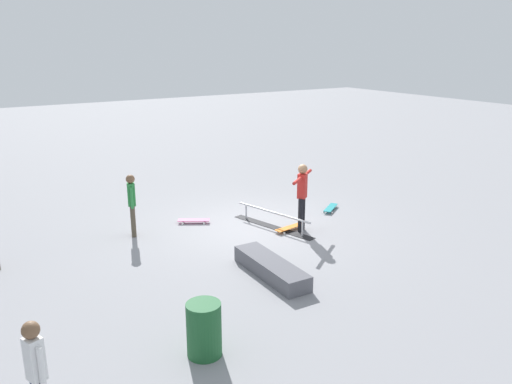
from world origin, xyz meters
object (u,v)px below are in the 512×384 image
(skateboard_main, at_px, (289,228))
(trash_bin, at_px, (204,329))
(bystander_white_shirt, at_px, (36,372))
(skate_ledge, at_px, (271,268))
(grind_rail, at_px, (273,220))
(skater_main, at_px, (302,193))
(bystander_green_shirt, at_px, (132,202))
(loose_skateboard_teal, at_px, (331,208))
(loose_skateboard_pink, at_px, (194,220))

(skateboard_main, height_order, trash_bin, trash_bin)
(skateboard_main, distance_m, bystander_white_shirt, 7.67)
(skate_ledge, relative_size, bystander_white_shirt, 1.38)
(grind_rail, distance_m, skater_main, 1.08)
(bystander_green_shirt, xyz_separation_m, bystander_white_shirt, (-5.74, 3.12, -0.01))
(loose_skateboard_teal, xyz_separation_m, trash_bin, (-4.29, 6.04, 0.35))
(skate_ledge, relative_size, trash_bin, 2.45)
(bystander_green_shirt, bearing_deg, skate_ledge, -140.23)
(skate_ledge, bearing_deg, trash_bin, 126.36)
(skate_ledge, bearing_deg, bystander_white_shirt, 114.75)
(bystander_green_shirt, bearing_deg, loose_skateboard_teal, -84.77)
(grind_rail, bearing_deg, loose_skateboard_pink, 34.58)
(skate_ledge, relative_size, loose_skateboard_pink, 2.60)
(bystander_green_shirt, relative_size, loose_skateboard_pink, 1.92)
(loose_skateboard_pink, bearing_deg, grind_rail, 169.91)
(bystander_white_shirt, bearing_deg, trash_bin, 81.31)
(loose_skateboard_pink, distance_m, trash_bin, 5.87)
(skate_ledge, relative_size, skateboard_main, 2.51)
(grind_rail, distance_m, skate_ledge, 2.79)
(bystander_green_shirt, bearing_deg, grind_rail, -96.08)
(grind_rail, height_order, loose_skateboard_pink, grind_rail)
(skater_main, height_order, bystander_white_shirt, skater_main)
(loose_skateboard_pink, relative_size, trash_bin, 0.94)
(skater_main, distance_m, bystander_green_shirt, 4.06)
(loose_skateboard_pink, xyz_separation_m, trash_bin, (-5.35, 2.38, 0.35))
(loose_skateboard_teal, bearing_deg, skate_ledge, 179.73)
(skater_main, relative_size, loose_skateboard_teal, 2.18)
(skateboard_main, height_order, bystander_white_shirt, bystander_white_shirt)
(skateboard_main, bearing_deg, bystander_green_shirt, -35.20)
(grind_rail, xyz_separation_m, trash_bin, (-4.01, 3.93, 0.24))
(loose_skateboard_pink, bearing_deg, trash_bin, 96.86)
(skate_ledge, bearing_deg, loose_skateboard_teal, -55.25)
(bystander_white_shirt, bearing_deg, bystander_green_shirt, 132.23)
(loose_skateboard_teal, bearing_deg, bystander_green_shirt, 134.10)
(loose_skateboard_pink, height_order, loose_skateboard_teal, same)
(bystander_green_shirt, bearing_deg, trash_bin, -172.18)
(bystander_green_shirt, relative_size, loose_skateboard_teal, 1.96)
(skater_main, xyz_separation_m, bystander_white_shirt, (-3.87, 6.72, -0.13))
(trash_bin, bearing_deg, skateboard_main, -48.93)
(grind_rail, relative_size, skater_main, 1.48)
(skateboard_main, xyz_separation_m, loose_skateboard_teal, (0.69, -1.90, 0.00))
(bystander_white_shirt, height_order, trash_bin, bystander_white_shirt)
(skate_ledge, relative_size, bystander_green_shirt, 1.36)
(skate_ledge, distance_m, skateboard_main, 2.60)
(skate_ledge, height_order, loose_skateboard_pink, skate_ledge)
(grind_rail, height_order, bystander_green_shirt, bystander_green_shirt)
(skateboard_main, relative_size, loose_skateboard_teal, 1.07)
(bystander_white_shirt, bearing_deg, loose_skateboard_teal, 100.16)
(skate_ledge, relative_size, loose_skateboard_teal, 2.67)
(bystander_green_shirt, xyz_separation_m, trash_bin, (-5.30, 0.77, -0.44))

